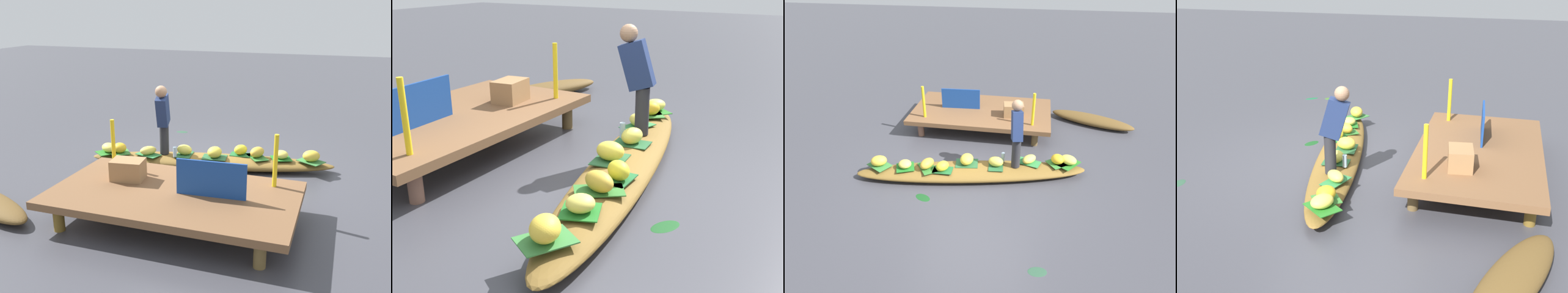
{
  "view_description": "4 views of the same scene",
  "coord_description": "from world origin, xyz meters",
  "views": [
    {
      "loc": [
        -2.16,
        7.05,
        2.72
      ],
      "look_at": [
        0.17,
        0.29,
        0.45
      ],
      "focal_mm": 40.84,
      "sensor_mm": 36.0,
      "label": 1
    },
    {
      "loc": [
        -4.12,
        -2.02,
        2.03
      ],
      "look_at": [
        -0.04,
        0.39,
        0.29
      ],
      "focal_mm": 44.67,
      "sensor_mm": 36.0,
      "label": 2
    },
    {
      "loc": [
        1.04,
        -5.11,
        3.75
      ],
      "look_at": [
        0.06,
        0.57,
        0.33
      ],
      "focal_mm": 31.19,
      "sensor_mm": 36.0,
      "label": 3
    },
    {
      "loc": [
        6.55,
        2.37,
        3.04
      ],
      "look_at": [
        0.48,
        0.67,
        0.55
      ],
      "focal_mm": 44.41,
      "sensor_mm": 36.0,
      "label": 4
    }
  ],
  "objects": [
    {
      "name": "drifting_plant_3",
      "position": [
        -3.46,
        -1.43,
        0.0
      ],
      "size": [
        0.25,
        0.3,
        0.01
      ],
      "primitive_type": "ellipsoid",
      "rotation": [
        0.0,
        0.0,
        1.9
      ],
      "color": "#407426",
      "rests_on": "ground"
    },
    {
      "name": "dock_platform",
      "position": [
        -0.16,
        2.11,
        0.36
      ],
      "size": [
        3.2,
        1.8,
        0.42
      ],
      "color": "brown",
      "rests_on": "ground"
    },
    {
      "name": "banana_bunch_3",
      "position": [
        -0.5,
        -0.21,
        0.31
      ],
      "size": [
        0.3,
        0.31,
        0.18
      ],
      "primitive_type": "ellipsoid",
      "rotation": [
        0.0,
        0.0,
        4.06
      ],
      "color": "yellow",
      "rests_on": "vendor_boat"
    },
    {
      "name": "leaf_mat_6",
      "position": [
        -1.2,
        -0.23,
        0.23
      ],
      "size": [
        0.41,
        0.41,
        0.01
      ],
      "primitive_type": "cube",
      "rotation": [
        0.0,
        0.0,
        0.38
      ],
      "color": "#1F6E22",
      "rests_on": "vendor_boat"
    },
    {
      "name": "leaf_mat_1",
      "position": [
        -1.7,
        -0.25,
        0.23
      ],
      "size": [
        0.5,
        0.46,
        0.01
      ],
      "primitive_type": "cube",
      "rotation": [
        0.0,
        0.0,
        2.61
      ],
      "color": "#367C38",
      "rests_on": "vendor_boat"
    },
    {
      "name": "leaf_mat_0",
      "position": [
        0.44,
        0.11,
        0.23
      ],
      "size": [
        0.31,
        0.41,
        0.01
      ],
      "primitive_type": "cube",
      "rotation": [
        0.0,
        0.0,
        1.68
      ],
      "color": "#265E33",
      "rests_on": "vendor_boat"
    },
    {
      "name": "banana_bunch_2",
      "position": [
        1.04,
        0.32,
        0.3
      ],
      "size": [
        0.34,
        0.35,
        0.15
      ],
      "primitive_type": "ellipsoid",
      "rotation": [
        0.0,
        0.0,
        0.84
      ],
      "color": "#F9E456",
      "rests_on": "vendor_boat"
    },
    {
      "name": "leaf_mat_5",
      "position": [
        -0.11,
        0.08,
        0.23
      ],
      "size": [
        0.45,
        0.37,
        0.01
      ],
      "primitive_type": "cube",
      "rotation": [
        0.0,
        0.0,
        0.14
      ],
      "color": "#295F35",
      "rests_on": "vendor_boat"
    },
    {
      "name": "banana_bunch_0",
      "position": [
        0.44,
        0.11,
        0.31
      ],
      "size": [
        0.31,
        0.25,
        0.18
      ],
      "primitive_type": "ellipsoid",
      "rotation": [
        0.0,
        0.0,
        6.09
      ],
      "color": "#E9D94F",
      "rests_on": "vendor_boat"
    },
    {
      "name": "leaf_mat_8",
      "position": [
        1.76,
        0.41,
        0.23
      ],
      "size": [
        0.5,
        0.52,
        0.01
      ],
      "primitive_type": "cube",
      "rotation": [
        0.0,
        0.0,
        0.92
      ],
      "color": "#277523",
      "rests_on": "vendor_boat"
    },
    {
      "name": "water_bottle",
      "position": [
        0.55,
        0.28,
        0.31
      ],
      "size": [
        0.06,
        0.06,
        0.18
      ],
      "primitive_type": "cylinder",
      "color": "silver",
      "rests_on": "vendor_boat"
    },
    {
      "name": "produce_crate",
      "position": [
        0.6,
        1.91,
        0.56
      ],
      "size": [
        0.48,
        0.38,
        0.28
      ],
      "primitive_type": "cube",
      "rotation": [
        0.0,
        0.0,
        0.13
      ],
      "color": "#9C7147",
      "rests_on": "dock_platform"
    },
    {
      "name": "railing_post_west",
      "position": [
        -1.36,
        1.51,
        0.78
      ],
      "size": [
        0.06,
        0.06,
        0.72
      ],
      "primitive_type": "cylinder",
      "color": "yellow",
      "rests_on": "dock_platform"
    },
    {
      "name": "banana_bunch_7",
      "position": [
        -0.8,
        -0.17,
        0.31
      ],
      "size": [
        0.3,
        0.36,
        0.18
      ],
      "primitive_type": "ellipsoid",
      "rotation": [
        0.0,
        0.0,
        1.18
      ],
      "color": "gold",
      "rests_on": "vendor_boat"
    },
    {
      "name": "railing_post_east",
      "position": [
        1.04,
        1.51,
        0.78
      ],
      "size": [
        0.06,
        0.06,
        0.72
      ],
      "primitive_type": "cylinder",
      "color": "yellow",
      "rests_on": "dock_platform"
    },
    {
      "name": "drifting_plant_2",
      "position": [
        1.28,
        -1.99,
        0.0
      ],
      "size": [
        0.28,
        0.2,
        0.01
      ],
      "primitive_type": "ellipsoid",
      "rotation": [
        0.0,
        0.0,
        0.13
      ],
      "color": "#2C523A",
      "rests_on": "ground"
    },
    {
      "name": "vendor_person",
      "position": [
        0.78,
        0.23,
        0.92
      ],
      "size": [
        0.26,
        0.45,
        1.24
      ],
      "color": "#28282D",
      "rests_on": "vendor_boat"
    },
    {
      "name": "drifting_plant_0",
      "position": [
        -0.71,
        -0.76,
        0.0
      ],
      "size": [
        0.34,
        0.27,
        0.01
      ],
      "primitive_type": "ellipsoid",
      "rotation": [
        0.0,
        0.0,
        2.71
      ],
      "color": "#174C1E",
      "rests_on": "ground"
    },
    {
      "name": "banana_bunch_6",
      "position": [
        -1.2,
        -0.23,
        0.3
      ],
      "size": [
        0.32,
        0.32,
        0.14
      ],
      "primitive_type": "ellipsoid",
      "rotation": [
        0.0,
        0.0,
        4.18
      ],
      "color": "#E9D655",
      "rests_on": "vendor_boat"
    },
    {
      "name": "leaf_mat_3",
      "position": [
        -0.5,
        -0.21,
        0.23
      ],
      "size": [
        0.36,
        0.25,
        0.01
      ],
      "primitive_type": "cube",
      "rotation": [
        0.0,
        0.0,
        0.03
      ],
      "color": "#206431",
      "rests_on": "vendor_boat"
    },
    {
      "name": "banana_bunch_8",
      "position": [
        1.76,
        0.41,
        0.3
      ],
      "size": [
        0.38,
        0.35,
        0.16
      ],
      "primitive_type": "ellipsoid",
      "rotation": [
        0.0,
        0.0,
        2.62
      ],
      "color": "#F9E455",
      "rests_on": "vendor_boat"
    },
    {
      "name": "banana_bunch_4",
      "position": [
        1.56,
        0.38,
        0.31
      ],
      "size": [
        0.34,
        0.34,
        0.18
      ],
      "primitive_type": "ellipsoid",
      "rotation": [
        0.0,
        0.0,
        0.78
      ],
      "color": "yellow",
      "rests_on": "vendor_boat"
    },
    {
      "name": "canal_water",
      "position": [
        0.0,
        0.0,
        0.0
      ],
      "size": [
        40.0,
        40.0,
        0.0
      ],
      "primitive_type": "plane",
      "color": "#404048",
      "rests_on": "ground"
    },
    {
      "name": "vendor_boat",
      "position": [
        0.0,
        0.0,
        0.11
      ],
      "size": [
        4.31,
        1.49,
        0.22
      ],
      "primitive_type": "ellipsoid",
      "rotation": [
        0.0,
        0.0,
        0.2
      ],
      "color": "brown",
      "rests_on": "ground"
    },
    {
      "name": "drifting_plant_1",
      "position": [
        -3.35,
        -1.84,
        0.0
      ],
      "size": [
        0.29,
        0.3,
        0.01
      ],
      "primitive_type": "ellipsoid",
      "rotation": [
        0.0,
        0.0,
        2.29
      ],
      "color": "#19683A",
      "rests_on": "ground"
    },
    {
      "name": "banana_bunch_1",
      "position": [
        -1.7,
        -0.25,
        0.32
      ],
      "size": [
        0.36,
        0.33,
        0.19
      ],
      "primitive_type": "ellipsoid",
      "rotation": [
        0.0,
        0.0,
        3.58
      ],
      "color": "yellow",
      "rests_on": "vendor_boat"
    },
    {
      "name": "banana_bunch_5",
      "position": [
        -0.11,
        0.08,
        0.32
      ],
      "size": [
        0.27,
        0.32,
        0.19
      ],
      "primitive_type": "ellipsoid",
      "rotation": [
        0.0,
        0.0,
        4.6
      ],
      "color": "yellow",
      "rests_on": "vendor_boat"
    },
    {
      "name": "leaf_mat_4",
      "position": [
        1.56,
        0.38,
        0.23
      ],
      "size": [
        0.45,
        0.45,
        0.01
      ],
      "primitive_type": "cube",
      "rotation": [
        0.0,
        0.0,
        2.21
      ],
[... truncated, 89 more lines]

